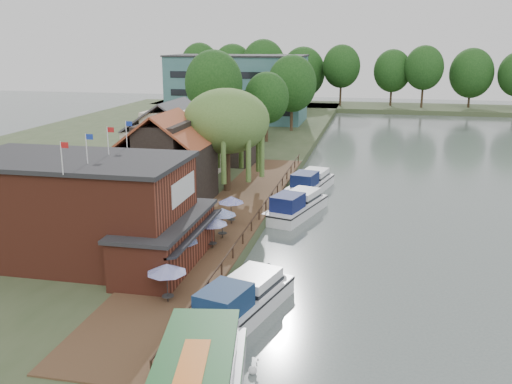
# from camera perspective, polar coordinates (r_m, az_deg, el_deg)

# --- Properties ---
(ground) EXTENTS (260.00, 260.00, 0.00)m
(ground) POSITION_cam_1_polar(r_m,az_deg,el_deg) (39.04, 5.00, -9.23)
(ground) COLOR #4C5855
(ground) RESTS_ON ground
(land_bank) EXTENTS (50.00, 140.00, 1.00)m
(land_bank) POSITION_cam_1_polar(r_m,az_deg,el_deg) (79.73, -13.55, 3.38)
(land_bank) COLOR #384728
(land_bank) RESTS_ON ground
(quay_deck) EXTENTS (6.00, 50.00, 0.10)m
(quay_deck) POSITION_cam_1_polar(r_m,az_deg,el_deg) (49.29, -2.76, -2.65)
(quay_deck) COLOR #47301E
(quay_deck) RESTS_ON land_bank
(quay_rail) EXTENTS (0.20, 49.00, 1.00)m
(quay_rail) POSITION_cam_1_polar(r_m,az_deg,el_deg) (49.02, 0.43, -2.18)
(quay_rail) COLOR black
(quay_rail) RESTS_ON land_bank
(pub) EXTENTS (20.00, 11.00, 7.30)m
(pub) POSITION_cam_1_polar(r_m,az_deg,el_deg) (40.48, -15.10, -1.79)
(pub) COLOR maroon
(pub) RESTS_ON land_bank
(hotel_block) EXTENTS (25.40, 12.40, 12.30)m
(hotel_block) POSITION_cam_1_polar(r_m,az_deg,el_deg) (108.93, -1.88, 10.34)
(hotel_block) COLOR #38666B
(hotel_block) RESTS_ON land_bank
(cottage_a) EXTENTS (8.60, 7.60, 8.50)m
(cottage_a) POSITION_cam_1_polar(r_m,az_deg,el_deg) (54.03, -8.94, 3.36)
(cottage_a) COLOR black
(cottage_a) RESTS_ON land_bank
(cottage_b) EXTENTS (9.60, 8.60, 8.50)m
(cottage_b) POSITION_cam_1_polar(r_m,az_deg,el_deg) (64.27, -8.29, 5.23)
(cottage_b) COLOR beige
(cottage_b) RESTS_ON land_bank
(cottage_c) EXTENTS (7.60, 7.60, 8.50)m
(cottage_c) POSITION_cam_1_polar(r_m,az_deg,el_deg) (71.55, -2.76, 6.36)
(cottage_c) COLOR black
(cottage_c) RESTS_ON land_bank
(willow) EXTENTS (8.60, 8.60, 10.43)m
(willow) POSITION_cam_1_polar(r_m,az_deg,el_deg) (57.15, -2.96, 5.14)
(willow) COLOR #476B2D
(willow) RESTS_ON land_bank
(umbrella_0) EXTENTS (2.35, 2.35, 2.38)m
(umbrella_0) POSITION_cam_1_polar(r_m,az_deg,el_deg) (33.95, -8.87, -8.98)
(umbrella_0) COLOR navy
(umbrella_0) RESTS_ON quay_deck
(umbrella_1) EXTENTS (2.08, 2.08, 2.38)m
(umbrella_1) POSITION_cam_1_polar(r_m,az_deg,el_deg) (38.61, -7.29, -5.90)
(umbrella_1) COLOR #1B3397
(umbrella_1) RESTS_ON quay_deck
(umbrella_2) EXTENTS (2.40, 2.40, 2.38)m
(umbrella_2) POSITION_cam_1_polar(r_m,az_deg,el_deg) (42.00, -4.44, -4.07)
(umbrella_2) COLOR navy
(umbrella_2) RESTS_ON quay_deck
(umbrella_3) EXTENTS (2.23, 2.23, 2.38)m
(umbrella_3) POSITION_cam_1_polar(r_m,az_deg,el_deg) (44.13, -3.40, -3.11)
(umbrella_3) COLOR navy
(umbrella_3) RESTS_ON quay_deck
(umbrella_4) EXTENTS (2.17, 2.17, 2.38)m
(umbrella_4) POSITION_cam_1_polar(r_m,az_deg,el_deg) (47.40, -2.50, -1.81)
(umbrella_4) COLOR #1C219C
(umbrella_4) RESTS_ON quay_deck
(cruiser_0) EXTENTS (5.97, 10.88, 2.53)m
(cruiser_0) POSITION_cam_1_polar(r_m,az_deg,el_deg) (34.33, -1.49, -10.39)
(cruiser_0) COLOR white
(cruiser_0) RESTS_ON ground
(cruiser_1) EXTENTS (5.91, 10.67, 2.47)m
(cruiser_1) POSITION_cam_1_polar(r_m,az_deg,el_deg) (53.34, 4.05, -1.09)
(cruiser_1) COLOR silver
(cruiser_1) RESTS_ON ground
(cruiser_2) EXTENTS (5.18, 10.55, 2.46)m
(cruiser_2) POSITION_cam_1_polar(r_m,az_deg,el_deg) (62.04, 5.46, 1.17)
(cruiser_2) COLOR white
(cruiser_2) RESTS_ON ground
(swan) EXTENTS (0.44, 0.44, 0.44)m
(swan) POSITION_cam_1_polar(r_m,az_deg,el_deg) (29.47, -0.34, -17.33)
(swan) COLOR white
(swan) RESTS_ON ground
(bank_tree_0) EXTENTS (8.20, 8.20, 13.69)m
(bank_tree_0) POSITION_cam_1_polar(r_m,az_deg,el_deg) (82.61, -4.21, 9.31)
(bank_tree_0) COLOR #143811
(bank_tree_0) RESTS_ON land_bank
(bank_tree_1) EXTENTS (6.70, 6.70, 10.44)m
(bank_tree_1) POSITION_cam_1_polar(r_m,az_deg,el_deg) (86.19, 1.07, 8.49)
(bank_tree_1) COLOR #143811
(bank_tree_1) RESTS_ON land_bank
(bank_tree_2) EXTENTS (8.21, 8.21, 12.62)m
(bank_tree_2) POSITION_cam_1_polar(r_m,az_deg,el_deg) (96.79, 3.61, 9.83)
(bank_tree_2) COLOR #143811
(bank_tree_2) RESTS_ON land_bank
(bank_tree_3) EXTENTS (7.13, 7.13, 12.09)m
(bank_tree_3) POSITION_cam_1_polar(r_m,az_deg,el_deg) (116.58, 1.08, 10.60)
(bank_tree_3) COLOR #143811
(bank_tree_3) RESTS_ON land_bank
(bank_tree_4) EXTENTS (8.35, 8.35, 11.78)m
(bank_tree_4) POSITION_cam_1_polar(r_m,az_deg,el_deg) (124.64, 2.19, 10.80)
(bank_tree_4) COLOR #143811
(bank_tree_4) RESTS_ON land_bank
(bank_tree_5) EXTENTS (8.13, 8.13, 11.96)m
(bank_tree_5) POSITION_cam_1_polar(r_m,az_deg,el_deg) (131.65, 2.37, 11.07)
(bank_tree_5) COLOR #143811
(bank_tree_5) RESTS_ON land_bank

